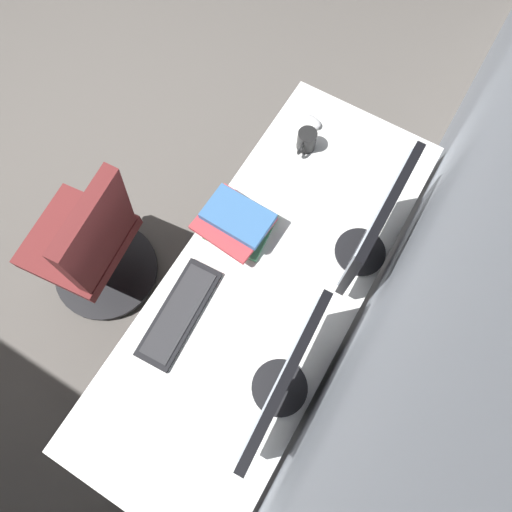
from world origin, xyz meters
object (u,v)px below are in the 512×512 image
at_px(drawer_pedestal, 249,344).
at_px(monitor_primary, 375,225).
at_px(coffee_mug, 306,141).
at_px(mouse_main, 310,121).
at_px(book_stack_near, 237,222).
at_px(office_chair, 92,248).
at_px(monitor_secondary, 282,382).
at_px(keyboard_main, 179,313).

relative_size(drawer_pedestal, monitor_primary, 1.50).
xyz_separation_m(drawer_pedestal, coffee_mug, (-0.80, -0.19, 0.43)).
xyz_separation_m(mouse_main, book_stack_near, (0.59, -0.01, 0.03)).
height_order(book_stack_near, office_chair, office_chair).
height_order(monitor_primary, mouse_main, monitor_primary).
height_order(monitor_secondary, book_stack_near, monitor_secondary).
xyz_separation_m(keyboard_main, office_chair, (-0.08, -0.59, -0.28)).
height_order(drawer_pedestal, coffee_mug, coffee_mug).
relative_size(mouse_main, coffee_mug, 0.85).
bearing_deg(office_chair, drawer_pedestal, 90.56).
relative_size(monitor_secondary, book_stack_near, 1.90).
height_order(mouse_main, book_stack_near, book_stack_near).
bearing_deg(coffee_mug, monitor_primary, 52.59).
distance_m(coffee_mug, office_chair, 1.08).
distance_m(mouse_main, office_chair, 1.14).
height_order(drawer_pedestal, monitor_secondary, monitor_secondary).
height_order(keyboard_main, mouse_main, mouse_main).
bearing_deg(office_chair, book_stack_near, 119.37).
height_order(drawer_pedestal, book_stack_near, book_stack_near).
bearing_deg(book_stack_near, monitor_secondary, 44.87).
xyz_separation_m(drawer_pedestal, keyboard_main, (0.09, -0.25, 0.39)).
relative_size(book_stack_near, coffee_mug, 2.37).
xyz_separation_m(keyboard_main, mouse_main, (-1.00, 0.01, 0.01)).
bearing_deg(drawer_pedestal, monitor_primary, 155.06).
height_order(drawer_pedestal, mouse_main, mouse_main).
bearing_deg(monitor_secondary, mouse_main, -157.04).
height_order(monitor_primary, office_chair, monitor_primary).
bearing_deg(coffee_mug, book_stack_near, -6.46).
relative_size(monitor_primary, monitor_secondary, 0.84).
bearing_deg(monitor_primary, keyboard_main, -39.53).
bearing_deg(mouse_main, monitor_secondary, 22.96).
xyz_separation_m(monitor_secondary, office_chair, (-0.12, -1.05, -0.51)).
bearing_deg(keyboard_main, drawer_pedestal, 109.86).
distance_m(monitor_primary, book_stack_near, 0.54).
bearing_deg(drawer_pedestal, book_stack_near, -142.89).
relative_size(monitor_secondary, keyboard_main, 1.28).
distance_m(book_stack_near, coffee_mug, 0.48).
relative_size(monitor_secondary, office_chair, 0.57).
bearing_deg(keyboard_main, office_chair, -97.76).
height_order(monitor_secondary, keyboard_main, monitor_secondary).
xyz_separation_m(drawer_pedestal, office_chair, (0.01, -0.84, 0.11)).
xyz_separation_m(monitor_secondary, coffee_mug, (-0.93, -0.40, -0.19)).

